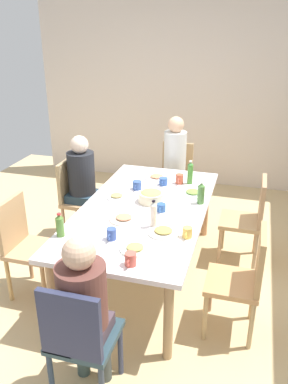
{
  "coord_description": "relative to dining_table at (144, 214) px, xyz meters",
  "views": [
    {
      "loc": [
        3.09,
        0.89,
        2.26
      ],
      "look_at": [
        0.0,
        0.0,
        0.87
      ],
      "focal_mm": 36.9,
      "sensor_mm": 36.0,
      "label": 1
    }
  ],
  "objects": [
    {
      "name": "ground_plane",
      "position": [
        0.0,
        0.0,
        -0.66
      ],
      "size": [
        6.12,
        6.12,
        0.0
      ],
      "primitive_type": "plane",
      "color": "tan"
    },
    {
      "name": "wall_left",
      "position": [
        -2.61,
        0.0,
        0.64
      ],
      "size": [
        0.12,
        4.65,
        2.6
      ],
      "primitive_type": "cube",
      "color": "beige",
      "rests_on": "ground_plane"
    },
    {
      "name": "dining_table",
      "position": [
        0.0,
        0.0,
        0.0
      ],
      "size": [
        2.09,
        1.1,
        0.72
      ],
      "color": "white",
      "rests_on": "ground_plane"
    },
    {
      "name": "chair_0",
      "position": [
        -0.52,
        0.93,
        -0.15
      ],
      "size": [
        0.4,
        0.4,
        0.9
      ],
      "color": "tan",
      "rests_on": "ground_plane"
    },
    {
      "name": "chair_1",
      "position": [
        0.52,
        -0.93,
        -0.15
      ],
      "size": [
        0.4,
        0.4,
        0.9
      ],
      "color": "tan",
      "rests_on": "ground_plane"
    },
    {
      "name": "chair_2",
      "position": [
        0.52,
        0.93,
        -0.15
      ],
      "size": [
        0.4,
        0.4,
        0.9
      ],
      "color": "tan",
      "rests_on": "ground_plane"
    },
    {
      "name": "chair_3",
      "position": [
        1.43,
        0.0,
        -0.15
      ],
      "size": [
        0.4,
        0.4,
        0.9
      ],
      "color": "#29404B",
      "rests_on": "ground_plane"
    },
    {
      "name": "person_3",
      "position": [
        1.33,
        0.0,
        0.04
      ],
      "size": [
        0.3,
        0.3,
        1.15
      ],
      "color": "#374947",
      "rests_on": "ground_plane"
    },
    {
      "name": "chair_4",
      "position": [
        -0.52,
        -0.93,
        -0.15
      ],
      "size": [
        0.4,
        0.4,
        0.9
      ],
      "color": "tan",
      "rests_on": "ground_plane"
    },
    {
      "name": "person_4",
      "position": [
        -0.52,
        -0.84,
        0.05
      ],
      "size": [
        0.3,
        0.3,
        1.19
      ],
      "color": "#343644",
      "rests_on": "ground_plane"
    },
    {
      "name": "chair_5",
      "position": [
        -1.43,
        0.0,
        -0.15
      ],
      "size": [
        0.4,
        0.4,
        0.9
      ],
      "color": "tan",
      "rests_on": "ground_plane"
    },
    {
      "name": "person_5",
      "position": [
        -1.33,
        0.0,
        0.08
      ],
      "size": [
        0.3,
        0.3,
        1.26
      ],
      "color": "brown",
      "rests_on": "ground_plane"
    },
    {
      "name": "plate_0",
      "position": [
        -0.41,
        0.38,
        0.08
      ],
      "size": [
        0.25,
        0.25,
        0.04
      ],
      "color": "white",
      "rests_on": "dining_table"
    },
    {
      "name": "plate_1",
      "position": [
        0.29,
        -0.09,
        0.08
      ],
      "size": [
        0.25,
        0.25,
        0.04
      ],
      "color": "beige",
      "rests_on": "dining_table"
    },
    {
      "name": "plate_2",
      "position": [
        0.72,
        0.14,
        0.08
      ],
      "size": [
        0.22,
        0.22,
        0.04
      ],
      "color": "silver",
      "rests_on": "dining_table"
    },
    {
      "name": "plate_3",
      "position": [
        -0.72,
        -0.07,
        0.08
      ],
      "size": [
        0.25,
        0.25,
        0.04
      ],
      "color": "white",
      "rests_on": "dining_table"
    },
    {
      "name": "plate_4",
      "position": [
        0.41,
        0.28,
        0.08
      ],
      "size": [
        0.26,
        0.26,
        0.04
      ],
      "color": "silver",
      "rests_on": "dining_table"
    },
    {
      "name": "plate_5",
      "position": [
        -0.13,
        -0.31,
        0.08
      ],
      "size": [
        0.2,
        0.2,
        0.04
      ],
      "color": "white",
      "rests_on": "dining_table"
    },
    {
      "name": "bowl_0",
      "position": [
        -0.13,
        0.03,
        0.12
      ],
      "size": [
        0.24,
        0.24,
        0.11
      ],
      "color": "beige",
      "rests_on": "dining_table"
    },
    {
      "name": "cup_0",
      "position": [
        -0.65,
        0.19,
        0.12
      ],
      "size": [
        0.11,
        0.08,
        0.1
      ],
      "color": "#C25539",
      "rests_on": "dining_table"
    },
    {
      "name": "cup_1",
      "position": [
        0.62,
        -0.08,
        0.11
      ],
      "size": [
        0.11,
        0.07,
        0.09
      ],
      "color": "#3A549E",
      "rests_on": "dining_table"
    },
    {
      "name": "cup_2",
      "position": [
        0.04,
        0.17,
        0.1
      ],
      "size": [
        0.11,
        0.08,
        0.07
      ],
      "color": "#2F5797",
      "rests_on": "dining_table"
    },
    {
      "name": "cup_3",
      "position": [
        0.43,
        0.47,
        0.11
      ],
      "size": [
        0.11,
        0.08,
        0.09
      ],
      "color": "#EDBF54",
      "rests_on": "dining_table"
    },
    {
      "name": "cup_4",
      "position": [
        -0.56,
        0.05,
        0.1
      ],
      "size": [
        0.12,
        0.09,
        0.08
      ],
      "color": "#355AA4",
      "rests_on": "dining_table"
    },
    {
      "name": "cup_5",
      "position": [
        0.91,
        0.17,
        0.11
      ],
      "size": [
        0.12,
        0.08,
        0.09
      ],
      "color": "#C25446",
      "rests_on": "dining_table"
    },
    {
      "name": "cup_6",
      "position": [
        -0.38,
        -0.18,
        0.11
      ],
      "size": [
        0.13,
        0.09,
        0.09
      ],
      "color": "#375594",
      "rests_on": "dining_table"
    },
    {
      "name": "bottle_0",
      "position": [
        0.34,
        0.18,
        0.18
      ],
      "size": [
        0.05,
        0.05,
        0.24
      ],
      "color": "beige",
      "rests_on": "dining_table"
    },
    {
      "name": "bottle_1",
      "position": [
        -0.68,
        0.3,
        0.18
      ],
      "size": [
        0.06,
        0.06,
        0.25
      ],
      "color": "#44892F",
      "rests_on": "dining_table"
    },
    {
      "name": "bottle_2",
      "position": [
        0.68,
        -0.48,
        0.16
      ],
      "size": [
        0.06,
        0.06,
        0.2
      ],
      "color": "#4D7C30",
      "rests_on": "dining_table"
    },
    {
      "name": "bottle_3",
      "position": [
        -0.22,
        0.48,
        0.17
      ],
      "size": [
        0.06,
        0.06,
        0.21
      ],
      "color": "#497B3A",
      "rests_on": "dining_table"
    }
  ]
}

